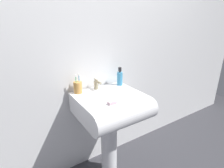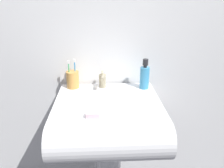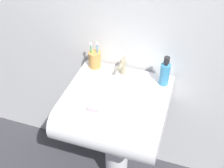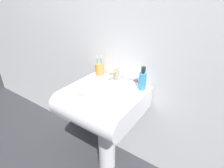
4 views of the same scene
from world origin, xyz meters
name	(u,v)px [view 4 (image 4 of 4)]	position (x,y,z in m)	size (l,w,h in m)	color
ground_plane	(107,165)	(0.00, 0.00, 0.00)	(6.00, 6.00, 0.00)	#38383D
wall_back	(126,38)	(0.00, 0.28, 1.20)	(5.00, 0.05, 2.40)	white
sink_pedestal	(107,139)	(0.00, 0.00, 0.34)	(0.16, 0.16, 0.68)	white
sink_basin	(101,103)	(0.00, -0.07, 0.77)	(0.57, 0.57, 0.18)	white
faucet	(116,75)	(-0.03, 0.17, 0.91)	(0.04, 0.12, 0.10)	tan
toothbrush_cup	(100,69)	(-0.21, 0.19, 0.92)	(0.08, 0.08, 0.18)	#D19347
soap_bottle	(143,80)	(0.23, 0.16, 0.94)	(0.06, 0.06, 0.18)	#3F99CC
bar_soap	(83,94)	(-0.08, -0.17, 0.87)	(0.06, 0.04, 0.02)	silver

